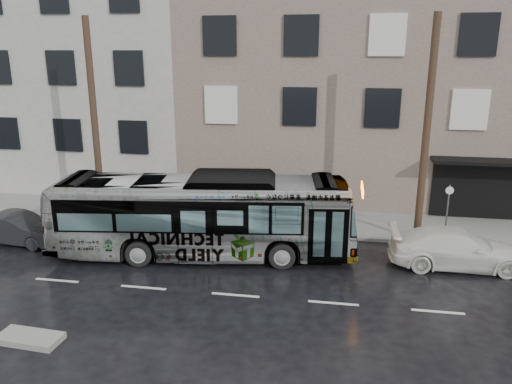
% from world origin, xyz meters
% --- Properties ---
extents(ground, '(120.00, 120.00, 0.00)m').
position_xyz_m(ground, '(0.00, 0.00, 0.00)').
color(ground, black).
rests_on(ground, ground).
extents(sidewalk, '(90.00, 3.60, 0.15)m').
position_xyz_m(sidewalk, '(0.00, 4.90, 0.07)').
color(sidewalk, gray).
rests_on(sidewalk, ground).
extents(building_taupe, '(20.00, 12.00, 11.00)m').
position_xyz_m(building_taupe, '(5.00, 12.70, 5.50)').
color(building_taupe, gray).
rests_on(building_taupe, ground).
extents(building_grey, '(26.00, 15.00, 16.00)m').
position_xyz_m(building_grey, '(-18.00, 14.20, 8.00)').
color(building_grey, beige).
rests_on(building_grey, ground).
extents(utility_pole_front, '(0.30, 0.30, 9.00)m').
position_xyz_m(utility_pole_front, '(6.50, 3.30, 4.65)').
color(utility_pole_front, '#453222').
rests_on(utility_pole_front, sidewalk).
extents(utility_pole_rear, '(0.30, 0.30, 9.00)m').
position_xyz_m(utility_pole_rear, '(-7.50, 3.30, 4.65)').
color(utility_pole_rear, '#453222').
rests_on(utility_pole_rear, sidewalk).
extents(sign_post, '(0.06, 0.06, 2.40)m').
position_xyz_m(sign_post, '(7.60, 3.30, 1.35)').
color(sign_post, slate).
rests_on(sign_post, sidewalk).
extents(bus, '(11.89, 4.22, 3.24)m').
position_xyz_m(bus, '(-1.94, 0.59, 1.62)').
color(bus, '#B2B2B2').
rests_on(bus, ground).
extents(white_sedan, '(4.96, 2.14, 1.42)m').
position_xyz_m(white_sedan, '(7.62, 1.13, 0.71)').
color(white_sedan, white).
rests_on(white_sedan, ground).
extents(dark_sedan, '(4.01, 1.67, 1.29)m').
position_xyz_m(dark_sedan, '(-9.84, 0.46, 0.64)').
color(dark_sedan, black).
rests_on(dark_sedan, ground).
extents(slush_pile, '(1.85, 0.91, 0.18)m').
position_xyz_m(slush_pile, '(-5.08, -6.10, 0.09)').
color(slush_pile, gray).
rests_on(slush_pile, ground).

